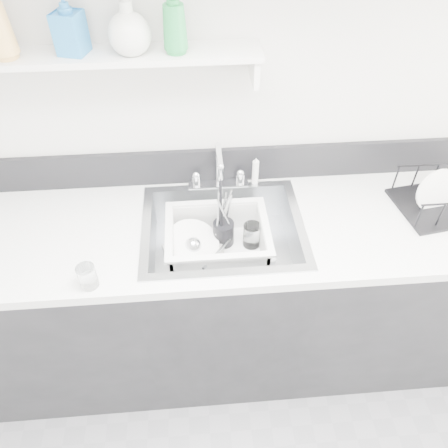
{
  "coord_description": "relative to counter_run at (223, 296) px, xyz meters",
  "views": [
    {
      "loc": [
        -0.1,
        -0.04,
        2.12
      ],
      "look_at": [
        0.0,
        1.14,
        0.98
      ],
      "focal_mm": 35.0,
      "sensor_mm": 36.0,
      "label": 1
    }
  ],
  "objects": [
    {
      "name": "room_shell",
      "position": [
        0.0,
        -0.8,
        1.22
      ],
      "size": [
        3.5,
        3.0,
        2.6
      ],
      "color": "silver",
      "rests_on": "ground"
    },
    {
      "name": "counter_run",
      "position": [
        0.0,
        0.0,
        0.0
      ],
      "size": [
        3.2,
        0.62,
        0.92
      ],
      "color": "black",
      "rests_on": "ground"
    },
    {
      "name": "backsplash",
      "position": [
        0.0,
        0.3,
        0.54
      ],
      "size": [
        3.2,
        0.02,
        0.16
      ],
      "primitive_type": "cube",
      "color": "black",
      "rests_on": "counter_run"
    },
    {
      "name": "sink",
      "position": [
        0.0,
        0.0,
        0.37
      ],
      "size": [
        0.64,
        0.52,
        0.2
      ],
      "primitive_type": null,
      "color": "silver",
      "rests_on": "counter_run"
    },
    {
      "name": "faucet",
      "position": [
        0.0,
        0.25,
        0.52
      ],
      "size": [
        0.26,
        0.18,
        0.23
      ],
      "color": "silver",
      "rests_on": "counter_run"
    },
    {
      "name": "side_sprayer",
      "position": [
        0.16,
        0.25,
        0.53
      ],
      "size": [
        0.03,
        0.03,
        0.14
      ],
      "primitive_type": "cylinder",
      "color": "silver",
      "rests_on": "counter_run"
    },
    {
      "name": "wall_shelf",
      "position": [
        -0.35,
        0.23,
        1.05
      ],
      "size": [
        1.0,
        0.16,
        0.12
      ],
      "color": "silver",
      "rests_on": "room_shell"
    },
    {
      "name": "wash_tub",
      "position": [
        -0.02,
        0.0,
        0.37
      ],
      "size": [
        0.52,
        0.48,
        0.16
      ],
      "primitive_type": null,
      "rotation": [
        0.0,
        0.0,
        0.42
      ],
      "color": "silver",
      "rests_on": "sink"
    },
    {
      "name": "plate_stack",
      "position": [
        -0.12,
        0.01,
        0.34
      ],
      "size": [
        0.27,
        0.26,
        0.11
      ],
      "rotation": [
        0.0,
        0.0,
        0.34
      ],
      "color": "white",
      "rests_on": "wash_tub"
    },
    {
      "name": "utensil_cup",
      "position": [
        0.01,
        0.06,
        0.37
      ],
      "size": [
        0.09,
        0.09,
        0.3
      ],
      "rotation": [
        0.0,
        0.0,
        0.21
      ],
      "color": "black",
      "rests_on": "wash_tub"
    },
    {
      "name": "ladle",
      "position": [
        -0.07,
        -0.04,
        0.35
      ],
      "size": [
        0.28,
        0.22,
        0.08
      ],
      "primitive_type": null,
      "rotation": [
        0.0,
        0.0,
        -0.55
      ],
      "color": "silver",
      "rests_on": "wash_tub"
    },
    {
      "name": "tumbler_in_tub",
      "position": [
        0.12,
        0.04,
        0.36
      ],
      "size": [
        0.09,
        0.09,
        0.11
      ],
      "primitive_type": "cylinder",
      "rotation": [
        0.0,
        0.0,
        0.32
      ],
      "color": "white",
      "rests_on": "wash_tub"
    },
    {
      "name": "tumbler_counter",
      "position": [
        -0.48,
        -0.25,
        0.5
      ],
      "size": [
        0.07,
        0.07,
        0.09
      ],
      "primitive_type": "cylinder",
      "rotation": [
        0.0,
        0.0,
        -0.11
      ],
      "color": "white",
      "rests_on": "counter_run"
    },
    {
      "name": "dish_rack",
      "position": [
        0.92,
        0.05,
        0.53
      ],
      "size": [
        0.41,
        0.33,
        0.13
      ],
      "primitive_type": null,
      "rotation": [
        0.0,
        0.0,
        0.15
      ],
      "color": "black",
      "rests_on": "counter_run"
    },
    {
      "name": "bowl_small",
      "position": [
        0.09,
        -0.09,
        0.32
      ],
      "size": [
        0.11,
        0.11,
        0.03
      ],
      "primitive_type": "imported",
      "rotation": [
        0.0,
        0.0,
        0.06
      ],
      "color": "white",
      "rests_on": "wash_tub"
    },
    {
      "name": "soap_bottle_b",
      "position": [
        -0.47,
        0.23,
        1.17
      ],
      "size": [
        0.11,
        0.11,
        0.19
      ],
      "primitive_type": "imported",
      "rotation": [
        0.0,
        0.0,
        -0.29
      ],
      "color": "#2376BA",
      "rests_on": "wall_shelf"
    },
    {
      "name": "soap_bottle_c",
      "position": [
        -0.28,
        0.22,
        1.16
      ],
      "size": [
        0.17,
        0.17,
        0.18
      ],
      "primitive_type": "imported",
      "rotation": [
        0.0,
        0.0,
        -0.26
      ],
      "color": "silver",
      "rests_on": "wall_shelf"
    },
    {
      "name": "soap_bottle_d",
      "position": [
        -0.14,
        0.21,
        1.18
      ],
      "size": [
        0.09,
        0.09,
        0.21
      ],
      "primitive_type": "imported",
      "rotation": [
        0.0,
        0.0,
        -0.14
      ],
      "color": "#1E8A3E",
      "rests_on": "wall_shelf"
    }
  ]
}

